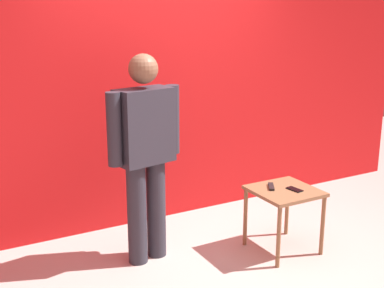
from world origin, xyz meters
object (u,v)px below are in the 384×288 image
Objects in this scene: side_table at (284,198)px; tv_remote at (271,187)px; standing_person at (145,149)px; cell_phone at (295,189)px.

tv_remote reaches higher than side_table.
standing_person is at bearing 158.87° from side_table.
standing_person is 1.30m from side_table.
standing_person reaches higher than tv_remote.
cell_phone is at bearing -38.97° from side_table.
standing_person is 1.17m from tv_remote.
standing_person is at bearing 149.87° from cell_phone.
standing_person reaches higher than side_table.
side_table is (1.12, -0.43, -0.49)m from standing_person.
side_table is at bearing 133.17° from cell_phone.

